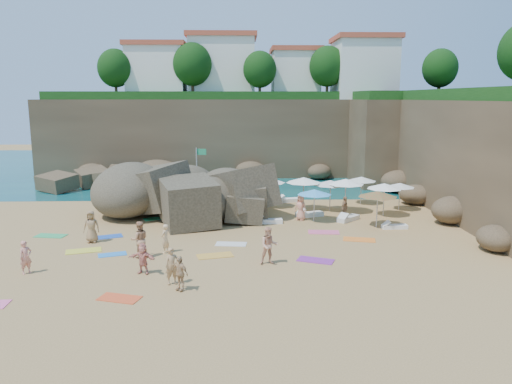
{
  "coord_description": "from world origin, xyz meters",
  "views": [
    {
      "loc": [
        1.0,
        -29.62,
        8.2
      ],
      "look_at": [
        2.0,
        3.0,
        2.0
      ],
      "focal_mm": 35.0,
      "sensor_mm": 36.0,
      "label": 1
    }
  ],
  "objects_px": {
    "parasol_2": "(330,183)",
    "person_stand_2": "(202,200)",
    "parasol_0": "(304,180)",
    "parasol_1": "(362,179)",
    "flag_pole": "(198,167)",
    "person_stand_1": "(140,240)",
    "lounger_0": "(267,199)",
    "person_stand_5": "(192,196)",
    "person_stand_6": "(165,239)",
    "person_stand_0": "(26,257)",
    "rock_outcrop": "(191,215)",
    "person_stand_4": "(301,207)",
    "person_stand_3": "(345,208)"
  },
  "relations": [
    {
      "from": "person_stand_6",
      "to": "person_stand_2",
      "type": "bearing_deg",
      "value": -164.05
    },
    {
      "from": "person_stand_4",
      "to": "flag_pole",
      "type": "bearing_deg",
      "value": 175.07
    },
    {
      "from": "person_stand_1",
      "to": "rock_outcrop",
      "type": "bearing_deg",
      "value": -116.03
    },
    {
      "from": "parasol_0",
      "to": "parasol_1",
      "type": "bearing_deg",
      "value": 23.23
    },
    {
      "from": "parasol_2",
      "to": "person_stand_6",
      "type": "relative_size",
      "value": 1.55
    },
    {
      "from": "rock_outcrop",
      "to": "person_stand_4",
      "type": "xyz_separation_m",
      "value": [
        7.63,
        -1.69,
        0.88
      ]
    },
    {
      "from": "person_stand_4",
      "to": "person_stand_6",
      "type": "xyz_separation_m",
      "value": [
        -8.11,
        -7.01,
        -0.09
      ]
    },
    {
      "from": "parasol_2",
      "to": "person_stand_1",
      "type": "distance_m",
      "value": 15.82
    },
    {
      "from": "parasol_0",
      "to": "person_stand_1",
      "type": "relative_size",
      "value": 1.34
    },
    {
      "from": "parasol_2",
      "to": "lounger_0",
      "type": "height_order",
      "value": "parasol_2"
    },
    {
      "from": "person_stand_3",
      "to": "lounger_0",
      "type": "bearing_deg",
      "value": 69.14
    },
    {
      "from": "person_stand_3",
      "to": "person_stand_6",
      "type": "height_order",
      "value": "person_stand_3"
    },
    {
      "from": "person_stand_4",
      "to": "person_stand_6",
      "type": "distance_m",
      "value": 10.72
    },
    {
      "from": "person_stand_0",
      "to": "person_stand_3",
      "type": "xyz_separation_m",
      "value": [
        17.19,
        10.01,
        0.02
      ]
    },
    {
      "from": "parasol_2",
      "to": "person_stand_2",
      "type": "xyz_separation_m",
      "value": [
        -9.42,
        0.45,
        -1.29
      ]
    },
    {
      "from": "rock_outcrop",
      "to": "person_stand_3",
      "type": "height_order",
      "value": "rock_outcrop"
    },
    {
      "from": "parasol_2",
      "to": "person_stand_5",
      "type": "distance_m",
      "value": 10.29
    },
    {
      "from": "parasol_0",
      "to": "person_stand_1",
      "type": "distance_m",
      "value": 14.71
    },
    {
      "from": "parasol_1",
      "to": "lounger_0",
      "type": "height_order",
      "value": "parasol_1"
    },
    {
      "from": "person_stand_0",
      "to": "person_stand_3",
      "type": "bearing_deg",
      "value": -18.64
    },
    {
      "from": "person_stand_0",
      "to": "person_stand_3",
      "type": "relative_size",
      "value": 0.98
    },
    {
      "from": "person_stand_5",
      "to": "lounger_0",
      "type": "bearing_deg",
      "value": 33.48
    },
    {
      "from": "lounger_0",
      "to": "person_stand_3",
      "type": "xyz_separation_m",
      "value": [
        4.95,
        -6.6,
        0.69
      ]
    },
    {
      "from": "flag_pole",
      "to": "person_stand_6",
      "type": "height_order",
      "value": "flag_pole"
    },
    {
      "from": "flag_pole",
      "to": "parasol_1",
      "type": "xyz_separation_m",
      "value": [
        12.77,
        -1.85,
        -0.76
      ]
    },
    {
      "from": "person_stand_2",
      "to": "person_stand_6",
      "type": "relative_size",
      "value": 1.03
    },
    {
      "from": "person_stand_5",
      "to": "person_stand_1",
      "type": "bearing_deg",
      "value": -90.77
    },
    {
      "from": "parasol_0",
      "to": "person_stand_2",
      "type": "relative_size",
      "value": 1.61
    },
    {
      "from": "parasol_2",
      "to": "person_stand_0",
      "type": "relative_size",
      "value": 1.51
    },
    {
      "from": "parasol_2",
      "to": "person_stand_2",
      "type": "distance_m",
      "value": 9.51
    },
    {
      "from": "flag_pole",
      "to": "person_stand_1",
      "type": "xyz_separation_m",
      "value": [
        -1.87,
        -14.73,
        -1.76
      ]
    },
    {
      "from": "person_stand_1",
      "to": "person_stand_2",
      "type": "bearing_deg",
      "value": -118.2
    },
    {
      "from": "parasol_0",
      "to": "flag_pole",
      "type": "bearing_deg",
      "value": 154.0
    },
    {
      "from": "flag_pole",
      "to": "parasol_2",
      "type": "bearing_deg",
      "value": -23.14
    },
    {
      "from": "parasol_0",
      "to": "person_stand_1",
      "type": "height_order",
      "value": "parasol_0"
    },
    {
      "from": "parasol_0",
      "to": "lounger_0",
      "type": "distance_m",
      "value": 4.82
    },
    {
      "from": "lounger_0",
      "to": "person_stand_0",
      "type": "height_order",
      "value": "person_stand_0"
    },
    {
      "from": "lounger_0",
      "to": "parasol_1",
      "type": "bearing_deg",
      "value": -24.39
    },
    {
      "from": "rock_outcrop",
      "to": "person_stand_2",
      "type": "bearing_deg",
      "value": 64.8
    },
    {
      "from": "flag_pole",
      "to": "parasol_0",
      "type": "bearing_deg",
      "value": -26.0
    },
    {
      "from": "flag_pole",
      "to": "person_stand_0",
      "type": "bearing_deg",
      "value": -111.68
    },
    {
      "from": "parasol_2",
      "to": "person_stand_0",
      "type": "bearing_deg",
      "value": -142.58
    },
    {
      "from": "person_stand_4",
      "to": "person_stand_6",
      "type": "relative_size",
      "value": 1.12
    },
    {
      "from": "person_stand_5",
      "to": "parasol_1",
      "type": "bearing_deg",
      "value": 13.17
    },
    {
      "from": "rock_outcrop",
      "to": "person_stand_1",
      "type": "bearing_deg",
      "value": -100.05
    },
    {
      "from": "person_stand_1",
      "to": "person_stand_5",
      "type": "relative_size",
      "value": 1.0
    },
    {
      "from": "rock_outcrop",
      "to": "parasol_1",
      "type": "xyz_separation_m",
      "value": [
        12.96,
        3.4,
        1.97
      ]
    },
    {
      "from": "person_stand_3",
      "to": "person_stand_4",
      "type": "relative_size",
      "value": 0.93
    },
    {
      "from": "person_stand_2",
      "to": "person_stand_4",
      "type": "height_order",
      "value": "person_stand_4"
    },
    {
      "from": "flag_pole",
      "to": "parasol_1",
      "type": "bearing_deg",
      "value": -8.25
    }
  ]
}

